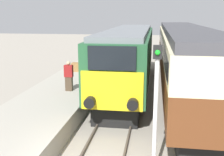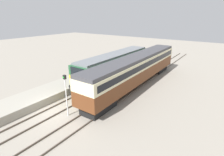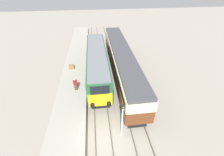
{
  "view_description": "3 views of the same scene",
  "coord_description": "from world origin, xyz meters",
  "px_view_note": "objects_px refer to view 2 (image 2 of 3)",
  "views": [
    {
      "loc": [
        1.63,
        -7.12,
        4.75
      ],
      "look_at": [
        0.0,
        3.49,
        2.31
      ],
      "focal_mm": 45.0,
      "sensor_mm": 36.0,
      "label": 1
    },
    {
      "loc": [
        13.09,
        -8.86,
        8.76
      ],
      "look_at": [
        1.7,
        7.49,
        1.6
      ],
      "focal_mm": 28.0,
      "sensor_mm": 36.0,
      "label": 2
    },
    {
      "loc": [
        -0.19,
        -7.87,
        12.45
      ],
      "look_at": [
        1.7,
        7.49,
        1.6
      ],
      "focal_mm": 24.0,
      "sensor_mm": 36.0,
      "label": 3
    }
  ],
  "objects_px": {
    "luggage_crate": "(99,67)",
    "person_on_platform": "(81,73)",
    "passenger_carriage": "(137,68)",
    "locomotive": "(115,65)",
    "signal_post": "(66,92)"
  },
  "relations": [
    {
      "from": "passenger_carriage",
      "to": "luggage_crate",
      "type": "xyz_separation_m",
      "value": [
        -7.19,
        1.19,
        -1.33
      ]
    },
    {
      "from": "locomotive",
      "to": "luggage_crate",
      "type": "bearing_deg",
      "value": 164.28
    },
    {
      "from": "passenger_carriage",
      "to": "luggage_crate",
      "type": "relative_size",
      "value": 28.52
    },
    {
      "from": "luggage_crate",
      "to": "person_on_platform",
      "type": "bearing_deg",
      "value": -78.78
    },
    {
      "from": "person_on_platform",
      "to": "luggage_crate",
      "type": "distance_m",
      "value": 5.21
    },
    {
      "from": "locomotive",
      "to": "signal_post",
      "type": "distance_m",
      "value": 10.5
    },
    {
      "from": "passenger_carriage",
      "to": "person_on_platform",
      "type": "bearing_deg",
      "value": -147.77
    },
    {
      "from": "locomotive",
      "to": "person_on_platform",
      "type": "relative_size",
      "value": 9.53
    },
    {
      "from": "locomotive",
      "to": "person_on_platform",
      "type": "xyz_separation_m",
      "value": [
        -2.78,
        -4.02,
        -0.58
      ]
    },
    {
      "from": "locomotive",
      "to": "luggage_crate",
      "type": "relative_size",
      "value": 21.39
    },
    {
      "from": "passenger_carriage",
      "to": "luggage_crate",
      "type": "height_order",
      "value": "passenger_carriage"
    },
    {
      "from": "signal_post",
      "to": "luggage_crate",
      "type": "xyz_separation_m",
      "value": [
        -5.49,
        11.42,
        -1.24
      ]
    },
    {
      "from": "passenger_carriage",
      "to": "signal_post",
      "type": "bearing_deg",
      "value": -99.43
    },
    {
      "from": "locomotive",
      "to": "luggage_crate",
      "type": "height_order",
      "value": "locomotive"
    },
    {
      "from": "locomotive",
      "to": "passenger_carriage",
      "type": "distance_m",
      "value": 3.41
    }
  ]
}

